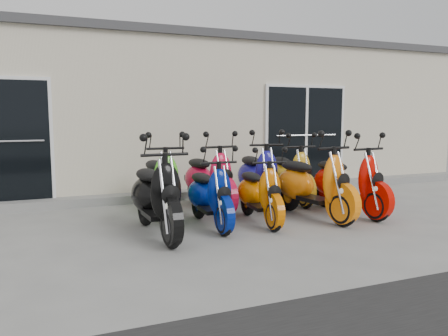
{
  "coord_description": "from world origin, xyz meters",
  "views": [
    {
      "loc": [
        -2.75,
        -6.23,
        1.64
      ],
      "look_at": [
        0.0,
        0.6,
        0.75
      ],
      "focal_mm": 35.0,
      "sensor_mm": 36.0,
      "label": 1
    }
  ],
  "objects_px": {
    "scooter_front_blue": "(210,186)",
    "scooter_back_blue": "(258,167)",
    "scooter_front_orange_a": "(259,184)",
    "scooter_back_green": "(160,172)",
    "scooter_front_orange_b": "(313,174)",
    "scooter_front_red": "(348,173)",
    "scooter_front_black": "(156,184)",
    "scooter_back_red": "(209,170)",
    "scooter_back_yellow": "(290,167)"
  },
  "relations": [
    {
      "from": "scooter_back_green",
      "to": "scooter_back_red",
      "type": "height_order",
      "value": "scooter_back_green"
    },
    {
      "from": "scooter_back_red",
      "to": "scooter_back_yellow",
      "type": "xyz_separation_m",
      "value": [
        1.65,
        0.04,
        -0.03
      ]
    },
    {
      "from": "scooter_front_blue",
      "to": "scooter_back_yellow",
      "type": "height_order",
      "value": "scooter_back_yellow"
    },
    {
      "from": "scooter_front_orange_b",
      "to": "scooter_back_blue",
      "type": "bearing_deg",
      "value": 99.23
    },
    {
      "from": "scooter_front_red",
      "to": "scooter_back_red",
      "type": "height_order",
      "value": "scooter_back_red"
    },
    {
      "from": "scooter_front_orange_b",
      "to": "scooter_front_blue",
      "type": "bearing_deg",
      "value": 168.87
    },
    {
      "from": "scooter_front_orange_a",
      "to": "scooter_back_yellow",
      "type": "xyz_separation_m",
      "value": [
        1.26,
        1.23,
        0.07
      ]
    },
    {
      "from": "scooter_front_orange_a",
      "to": "scooter_back_green",
      "type": "distance_m",
      "value": 1.74
    },
    {
      "from": "scooter_front_black",
      "to": "scooter_back_blue",
      "type": "distance_m",
      "value": 2.55
    },
    {
      "from": "scooter_front_blue",
      "to": "scooter_back_red",
      "type": "height_order",
      "value": "scooter_back_red"
    },
    {
      "from": "scooter_front_black",
      "to": "scooter_back_yellow",
      "type": "bearing_deg",
      "value": 22.41
    },
    {
      "from": "scooter_front_orange_b",
      "to": "scooter_front_red",
      "type": "height_order",
      "value": "scooter_front_orange_b"
    },
    {
      "from": "scooter_front_blue",
      "to": "scooter_back_blue",
      "type": "bearing_deg",
      "value": 39.85
    },
    {
      "from": "scooter_front_blue",
      "to": "scooter_back_yellow",
      "type": "bearing_deg",
      "value": 29.74
    },
    {
      "from": "scooter_front_blue",
      "to": "scooter_front_orange_b",
      "type": "bearing_deg",
      "value": -3.18
    },
    {
      "from": "scooter_back_yellow",
      "to": "scooter_front_orange_b",
      "type": "bearing_deg",
      "value": -100.32
    },
    {
      "from": "scooter_front_red",
      "to": "scooter_back_blue",
      "type": "bearing_deg",
      "value": 127.42
    },
    {
      "from": "scooter_front_orange_b",
      "to": "scooter_back_green",
      "type": "height_order",
      "value": "scooter_front_orange_b"
    },
    {
      "from": "scooter_front_red",
      "to": "scooter_front_black",
      "type": "bearing_deg",
      "value": 177.03
    },
    {
      "from": "scooter_back_red",
      "to": "scooter_back_yellow",
      "type": "distance_m",
      "value": 1.65
    },
    {
      "from": "scooter_front_orange_b",
      "to": "scooter_front_red",
      "type": "relative_size",
      "value": 1.03
    },
    {
      "from": "scooter_back_blue",
      "to": "scooter_front_blue",
      "type": "bearing_deg",
      "value": -133.14
    },
    {
      "from": "scooter_front_black",
      "to": "scooter_back_green",
      "type": "relative_size",
      "value": 1.02
    },
    {
      "from": "scooter_front_orange_a",
      "to": "scooter_back_yellow",
      "type": "height_order",
      "value": "scooter_back_yellow"
    },
    {
      "from": "scooter_front_red",
      "to": "scooter_back_yellow",
      "type": "xyz_separation_m",
      "value": [
        -0.39,
        1.23,
        -0.02
      ]
    },
    {
      "from": "scooter_back_green",
      "to": "scooter_front_blue",
      "type": "bearing_deg",
      "value": -66.58
    },
    {
      "from": "scooter_front_red",
      "to": "scooter_back_yellow",
      "type": "relative_size",
      "value": 1.03
    },
    {
      "from": "scooter_front_orange_a",
      "to": "scooter_front_red",
      "type": "height_order",
      "value": "scooter_front_red"
    },
    {
      "from": "scooter_back_red",
      "to": "scooter_back_yellow",
      "type": "height_order",
      "value": "scooter_back_red"
    },
    {
      "from": "scooter_front_red",
      "to": "scooter_back_yellow",
      "type": "height_order",
      "value": "scooter_front_red"
    },
    {
      "from": "scooter_back_blue",
      "to": "scooter_back_green",
      "type": "bearing_deg",
      "value": -173.26
    },
    {
      "from": "scooter_back_green",
      "to": "scooter_back_red",
      "type": "xyz_separation_m",
      "value": [
        0.87,
        0.0,
        -0.0
      ]
    },
    {
      "from": "scooter_front_red",
      "to": "scooter_back_green",
      "type": "xyz_separation_m",
      "value": [
        -2.91,
        1.19,
        0.01
      ]
    },
    {
      "from": "scooter_front_black",
      "to": "scooter_front_orange_b",
      "type": "distance_m",
      "value": 2.57
    },
    {
      "from": "scooter_front_blue",
      "to": "scooter_back_blue",
      "type": "height_order",
      "value": "scooter_back_blue"
    },
    {
      "from": "scooter_front_orange_a",
      "to": "scooter_back_red",
      "type": "height_order",
      "value": "scooter_back_red"
    },
    {
      "from": "scooter_back_red",
      "to": "scooter_front_black",
      "type": "bearing_deg",
      "value": -139.39
    },
    {
      "from": "scooter_front_blue",
      "to": "scooter_front_orange_a",
      "type": "height_order",
      "value": "scooter_front_blue"
    },
    {
      "from": "scooter_front_orange_b",
      "to": "scooter_front_orange_a",
      "type": "bearing_deg",
      "value": 170.1
    },
    {
      "from": "scooter_front_red",
      "to": "scooter_back_green",
      "type": "distance_m",
      "value": 3.14
    },
    {
      "from": "scooter_front_black",
      "to": "scooter_back_red",
      "type": "bearing_deg",
      "value": 43.97
    },
    {
      "from": "scooter_front_orange_a",
      "to": "scooter_back_red",
      "type": "xyz_separation_m",
      "value": [
        -0.38,
        1.2,
        0.1
      ]
    },
    {
      "from": "scooter_front_orange_b",
      "to": "scooter_back_blue",
      "type": "height_order",
      "value": "scooter_front_orange_b"
    },
    {
      "from": "scooter_back_green",
      "to": "scooter_back_red",
      "type": "bearing_deg",
      "value": 1.04
    },
    {
      "from": "scooter_front_orange_a",
      "to": "scooter_front_orange_b",
      "type": "xyz_separation_m",
      "value": [
        0.94,
        -0.03,
        0.11
      ]
    },
    {
      "from": "scooter_front_black",
      "to": "scooter_front_red",
      "type": "height_order",
      "value": "scooter_front_black"
    },
    {
      "from": "scooter_back_green",
      "to": "scooter_back_yellow",
      "type": "xyz_separation_m",
      "value": [
        2.51,
        0.04,
        -0.03
      ]
    },
    {
      "from": "scooter_front_black",
      "to": "scooter_front_blue",
      "type": "height_order",
      "value": "scooter_front_black"
    },
    {
      "from": "scooter_front_blue",
      "to": "scooter_back_red",
      "type": "xyz_separation_m",
      "value": [
        0.4,
        1.13,
        0.08
      ]
    },
    {
      "from": "scooter_back_red",
      "to": "scooter_back_yellow",
      "type": "relative_size",
      "value": 1.04
    }
  ]
}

